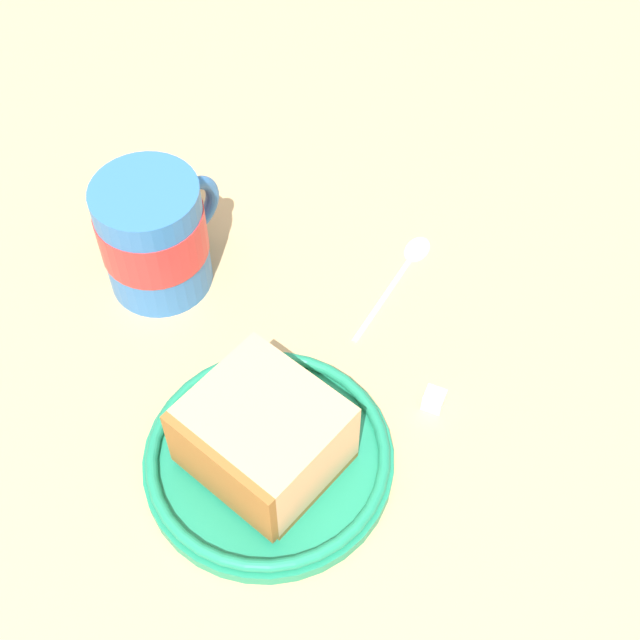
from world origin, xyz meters
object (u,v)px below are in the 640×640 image
(cake_slice, at_px, (264,437))
(sugar_cube, at_px, (434,400))
(small_plate, at_px, (269,457))
(tea_mug, at_px, (154,233))
(teaspoon, at_px, (406,263))

(cake_slice, distance_m, sugar_cube, 0.14)
(small_plate, height_order, sugar_cube, small_plate)
(small_plate, height_order, cake_slice, cake_slice)
(tea_mug, distance_m, teaspoon, 0.21)
(cake_slice, height_order, sugar_cube, cake_slice)
(sugar_cube, bearing_deg, tea_mug, 34.62)
(tea_mug, xyz_separation_m, teaspoon, (-0.08, -0.19, -0.05))
(cake_slice, height_order, teaspoon, cake_slice)
(cake_slice, distance_m, teaspoon, 0.22)
(sugar_cube, bearing_deg, cake_slice, 87.13)
(cake_slice, distance_m, tea_mug, 0.20)
(tea_mug, bearing_deg, small_plate, -177.02)
(teaspoon, distance_m, sugar_cube, 0.14)
(cake_slice, bearing_deg, teaspoon, -56.05)
(cake_slice, bearing_deg, tea_mug, 2.24)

